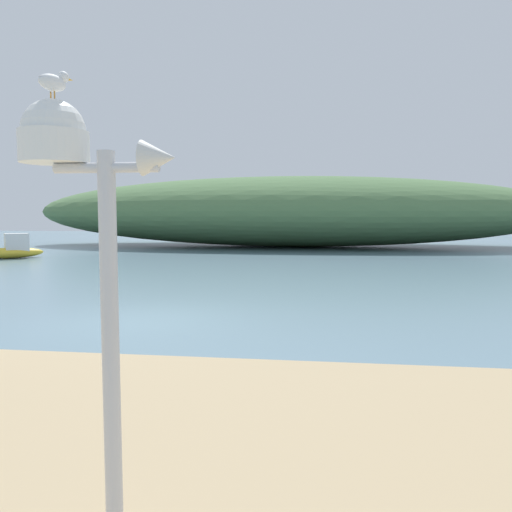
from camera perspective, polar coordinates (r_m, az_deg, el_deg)
The scene contains 5 objects.
ground_plane at distance 12.37m, azimuth -13.02°, elevation -7.09°, with size 120.00×120.00×0.00m, color slate.
distant_hill at distance 39.75m, azimuth 4.09°, elevation 5.04°, with size 41.19×13.09×5.44m, color #517547.
mast_structure at distance 3.65m, azimuth -19.75°, elevation 7.28°, with size 1.07×0.46×3.08m.
seagull_on_radar at distance 3.83m, azimuth -21.87°, elevation 17.84°, with size 0.17×0.27×0.20m.
motorboat_east_reach at distance 31.96m, azimuth -25.83°, elevation 0.66°, with size 3.39×3.08×1.41m.
Camera 1 is at (4.30, -11.32, 2.51)m, focal length 35.38 mm.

